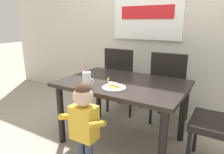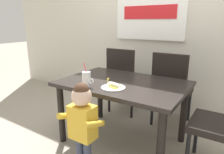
% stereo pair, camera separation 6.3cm
% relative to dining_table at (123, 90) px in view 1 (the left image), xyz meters
% --- Properties ---
extents(ground_plane, '(24.00, 24.00, 0.00)m').
position_rel_dining_table_xyz_m(ground_plane, '(0.00, 0.00, -0.61)').
color(ground_plane, '#9E9384').
extents(back_wall, '(6.40, 0.17, 2.90)m').
position_rel_dining_table_xyz_m(back_wall, '(-0.00, 1.17, 0.84)').
color(back_wall, beige).
rests_on(back_wall, ground).
extents(dining_table, '(1.30, 0.88, 0.70)m').
position_rel_dining_table_xyz_m(dining_table, '(0.00, 0.00, 0.00)').
color(dining_table, black).
rests_on(dining_table, ground).
extents(dining_chair_left, '(0.44, 0.45, 0.96)m').
position_rel_dining_table_xyz_m(dining_chair_left, '(-0.37, 0.69, -0.06)').
color(dining_chair_left, black).
rests_on(dining_chair_left, ground).
extents(dining_chair_right, '(0.44, 0.44, 0.96)m').
position_rel_dining_table_xyz_m(dining_chair_right, '(0.32, 0.65, -0.06)').
color(dining_chair_right, black).
rests_on(dining_chair_right, ground).
extents(toddler_standing, '(0.33, 0.24, 0.84)m').
position_rel_dining_table_xyz_m(toddler_standing, '(-0.04, -0.61, -0.08)').
color(toddler_standing, '#3F4760').
rests_on(toddler_standing, ground).
extents(milk_cup, '(0.13, 0.09, 0.25)m').
position_rel_dining_table_xyz_m(milk_cup, '(-0.20, -0.35, 0.16)').
color(milk_cup, silver).
rests_on(milk_cup, dining_table).
extents(snack_plate, '(0.23, 0.23, 0.01)m').
position_rel_dining_table_xyz_m(snack_plate, '(0.03, -0.24, 0.10)').
color(snack_plate, white).
rests_on(snack_plate, dining_table).
extents(peeled_banana, '(0.18, 0.13, 0.07)m').
position_rel_dining_table_xyz_m(peeled_banana, '(0.02, -0.23, 0.13)').
color(peeled_banana, '#F4EAC6').
rests_on(peeled_banana, snack_plate).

